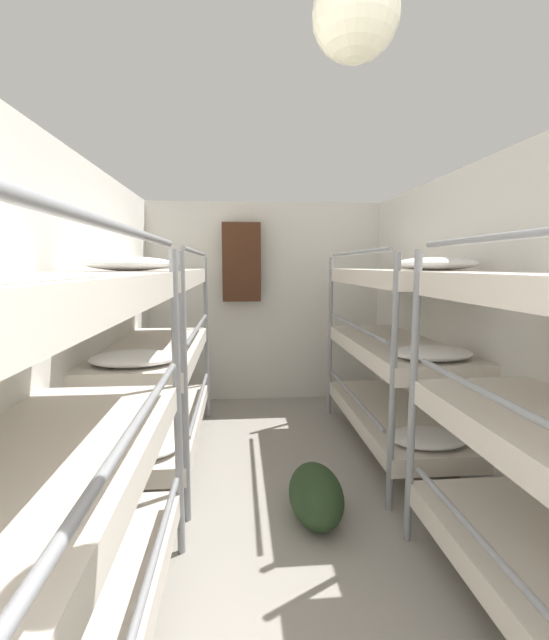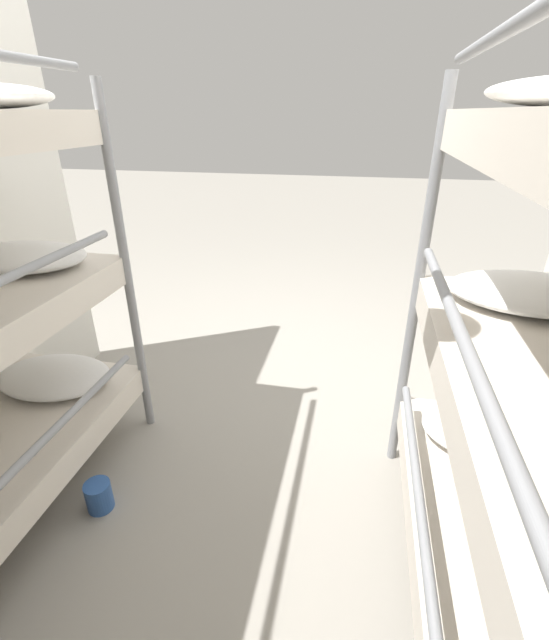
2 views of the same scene
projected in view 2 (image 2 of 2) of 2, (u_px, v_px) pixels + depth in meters
ground_plane at (284, 379)px, 2.81m from camera, size 20.00×20.00×0.00m
tin_can at (99, 496)px, 1.88m from camera, size 0.11×0.11×0.14m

